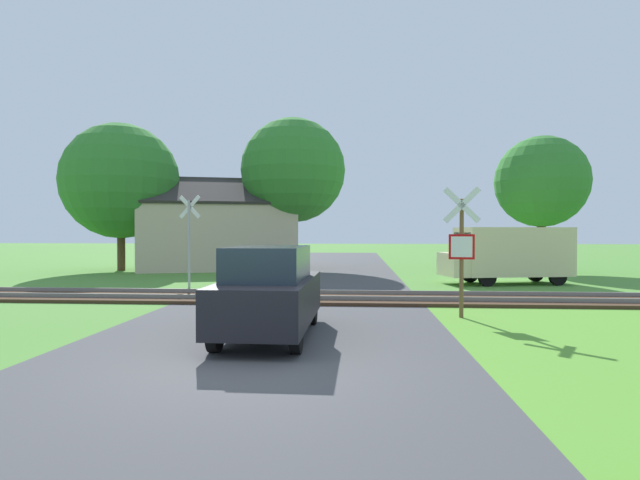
{
  "coord_description": "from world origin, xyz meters",
  "views": [
    {
      "loc": [
        1.69,
        -7.42,
        2.06
      ],
      "look_at": [
        0.5,
        8.61,
        1.8
      ],
      "focal_mm": 28.0,
      "sensor_mm": 36.0,
      "label": 1
    }
  ],
  "objects_px": {
    "mail_truck": "(509,253)",
    "parked_car": "(270,291)",
    "tree_far": "(542,182)",
    "tree_center": "(293,171)",
    "house": "(219,234)",
    "tree_left": "(121,181)",
    "crossing_sign_far": "(189,234)",
    "stop_sign_near": "(462,246)"
  },
  "relations": [
    {
      "from": "tree_far",
      "to": "mail_truck",
      "type": "bearing_deg",
      "value": -119.43
    },
    {
      "from": "tree_left",
      "to": "house",
      "type": "bearing_deg",
      "value": 17.49
    },
    {
      "from": "mail_truck",
      "to": "parked_car",
      "type": "bearing_deg",
      "value": 132.68
    },
    {
      "from": "crossing_sign_far",
      "to": "tree_left",
      "type": "distance_m",
      "value": 10.34
    },
    {
      "from": "house",
      "to": "mail_truck",
      "type": "relative_size",
      "value": 1.87
    },
    {
      "from": "tree_left",
      "to": "parked_car",
      "type": "relative_size",
      "value": 1.94
    },
    {
      "from": "stop_sign_near",
      "to": "crossing_sign_far",
      "type": "distance_m",
      "value": 10.49
    },
    {
      "from": "parked_car",
      "to": "tree_left",
      "type": "bearing_deg",
      "value": 124.68
    },
    {
      "from": "stop_sign_near",
      "to": "parked_car",
      "type": "distance_m",
      "value": 4.95
    },
    {
      "from": "house",
      "to": "tree_left",
      "type": "bearing_deg",
      "value": -178.89
    },
    {
      "from": "crossing_sign_far",
      "to": "tree_center",
      "type": "relative_size",
      "value": 0.41
    },
    {
      "from": "stop_sign_near",
      "to": "house",
      "type": "relative_size",
      "value": 0.32
    },
    {
      "from": "stop_sign_near",
      "to": "tree_center",
      "type": "xyz_separation_m",
      "value": [
        -6.02,
        15.25,
        3.72
      ]
    },
    {
      "from": "tree_center",
      "to": "parked_car",
      "type": "xyz_separation_m",
      "value": [
        1.81,
        -17.73,
        -4.56
      ]
    },
    {
      "from": "tree_left",
      "to": "crossing_sign_far",
      "type": "bearing_deg",
      "value": -50.41
    },
    {
      "from": "stop_sign_near",
      "to": "mail_truck",
      "type": "relative_size",
      "value": 0.61
    },
    {
      "from": "tree_center",
      "to": "parked_car",
      "type": "bearing_deg",
      "value": -84.16
    },
    {
      "from": "stop_sign_near",
      "to": "crossing_sign_far",
      "type": "bearing_deg",
      "value": -23.71
    },
    {
      "from": "crossing_sign_far",
      "to": "mail_truck",
      "type": "height_order",
      "value": "crossing_sign_far"
    },
    {
      "from": "tree_center",
      "to": "stop_sign_near",
      "type": "bearing_deg",
      "value": -68.47
    },
    {
      "from": "house",
      "to": "parked_car",
      "type": "relative_size",
      "value": 2.41
    },
    {
      "from": "tree_left",
      "to": "tree_far",
      "type": "xyz_separation_m",
      "value": [
        21.96,
        0.63,
        -0.14
      ]
    },
    {
      "from": "tree_left",
      "to": "mail_truck",
      "type": "xyz_separation_m",
      "value": [
        18.53,
        -5.45,
        -3.52
      ]
    },
    {
      "from": "tree_far",
      "to": "tree_left",
      "type": "bearing_deg",
      "value": -178.35
    },
    {
      "from": "tree_far",
      "to": "parked_car",
      "type": "relative_size",
      "value": 1.73
    },
    {
      "from": "house",
      "to": "tree_left",
      "type": "relative_size",
      "value": 1.24
    },
    {
      "from": "tree_left",
      "to": "mail_truck",
      "type": "relative_size",
      "value": 1.51
    },
    {
      "from": "crossing_sign_far",
      "to": "tree_center",
      "type": "xyz_separation_m",
      "value": [
        2.67,
        9.37,
        3.48
      ]
    },
    {
      "from": "mail_truck",
      "to": "parked_car",
      "type": "distance_m",
      "value": 13.09
    },
    {
      "from": "crossing_sign_far",
      "to": "house",
      "type": "relative_size",
      "value": 0.35
    },
    {
      "from": "house",
      "to": "tree_left",
      "type": "height_order",
      "value": "tree_left"
    },
    {
      "from": "tree_far",
      "to": "tree_center",
      "type": "bearing_deg",
      "value": 175.28
    },
    {
      "from": "house",
      "to": "tree_left",
      "type": "xyz_separation_m",
      "value": [
        -4.86,
        -1.53,
        2.81
      ]
    },
    {
      "from": "crossing_sign_far",
      "to": "mail_truck",
      "type": "relative_size",
      "value": 0.66
    },
    {
      "from": "house",
      "to": "mail_truck",
      "type": "height_order",
      "value": "house"
    },
    {
      "from": "parked_car",
      "to": "tree_far",
      "type": "bearing_deg",
      "value": 56.91
    },
    {
      "from": "mail_truck",
      "to": "stop_sign_near",
      "type": "bearing_deg",
      "value": 145.37
    },
    {
      "from": "house",
      "to": "tree_center",
      "type": "distance_m",
      "value": 5.44
    },
    {
      "from": "crossing_sign_far",
      "to": "tree_far",
      "type": "relative_size",
      "value": 0.49
    },
    {
      "from": "tree_center",
      "to": "parked_car",
      "type": "distance_m",
      "value": 18.4
    },
    {
      "from": "crossing_sign_far",
      "to": "tree_left",
      "type": "bearing_deg",
      "value": 141.45
    },
    {
      "from": "stop_sign_near",
      "to": "house",
      "type": "height_order",
      "value": "house"
    }
  ]
}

